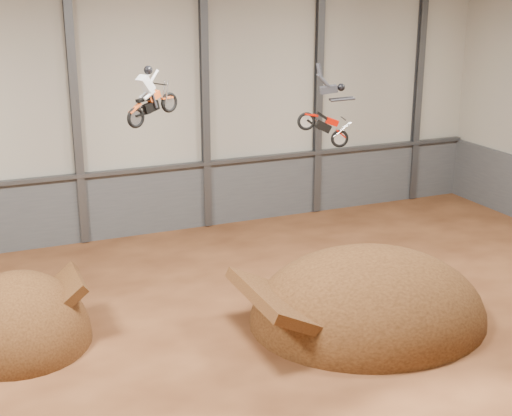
{
  "coord_description": "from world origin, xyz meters",
  "views": [
    {
      "loc": [
        -8.79,
        -20.3,
        12.54
      ],
      "look_at": [
        1.61,
        4.0,
        4.33
      ],
      "focal_mm": 50.0,
      "sensor_mm": 36.0,
      "label": 1
    }
  ],
  "objects_px": {
    "landing_ramp": "(368,318)",
    "fmx_rider_a": "(154,90)",
    "takeoff_ramp": "(21,341)",
    "fmx_rider_b": "(320,106)"
  },
  "relations": [
    {
      "from": "takeoff_ramp",
      "to": "landing_ramp",
      "type": "bearing_deg",
      "value": -15.16
    },
    {
      "from": "takeoff_ramp",
      "to": "fmx_rider_b",
      "type": "bearing_deg",
      "value": -2.95
    },
    {
      "from": "landing_ramp",
      "to": "fmx_rider_a",
      "type": "relative_size",
      "value": 4.06
    },
    {
      "from": "takeoff_ramp",
      "to": "fmx_rider_b",
      "type": "relative_size",
      "value": 1.98
    },
    {
      "from": "takeoff_ramp",
      "to": "landing_ramp",
      "type": "height_order",
      "value": "landing_ramp"
    },
    {
      "from": "landing_ramp",
      "to": "fmx_rider_a",
      "type": "height_order",
      "value": "fmx_rider_a"
    },
    {
      "from": "landing_ramp",
      "to": "fmx_rider_b",
      "type": "height_order",
      "value": "fmx_rider_b"
    },
    {
      "from": "landing_ramp",
      "to": "fmx_rider_b",
      "type": "xyz_separation_m",
      "value": [
        -0.87,
        2.85,
        8.09
      ]
    },
    {
      "from": "fmx_rider_a",
      "to": "fmx_rider_b",
      "type": "height_order",
      "value": "fmx_rider_a"
    },
    {
      "from": "takeoff_ramp",
      "to": "fmx_rider_b",
      "type": "distance_m",
      "value": 14.43
    }
  ]
}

